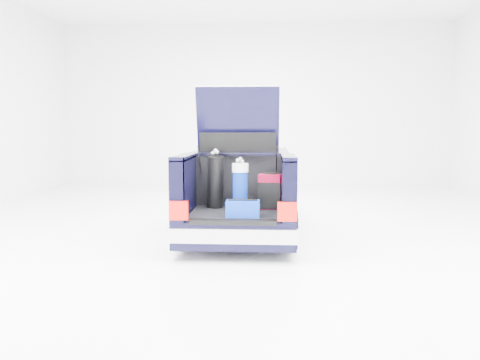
# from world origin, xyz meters

# --- Properties ---
(ground) EXTENTS (14.00, 14.00, 0.00)m
(ground) POSITION_xyz_m (0.00, 0.00, 0.00)
(ground) COLOR white
(ground) RESTS_ON ground
(car) EXTENTS (1.87, 4.65, 2.47)m
(car) POSITION_xyz_m (-0.00, 0.11, 0.67)
(car) COLOR black
(car) RESTS_ON ground
(red_suitcase) EXTENTS (0.36, 0.26, 0.56)m
(red_suitcase) POSITION_xyz_m (0.50, -1.21, 0.86)
(red_suitcase) COLOR maroon
(red_suitcase) RESTS_ON car
(black_golf_bag) EXTENTS (0.36, 0.42, 0.92)m
(black_golf_bag) POSITION_xyz_m (-0.34, -1.18, 1.01)
(black_golf_bag) COLOR black
(black_golf_bag) RESTS_ON car
(blue_golf_bag) EXTENTS (0.31, 0.31, 0.81)m
(blue_golf_bag) POSITION_xyz_m (0.06, -1.41, 0.97)
(blue_golf_bag) COLOR black
(blue_golf_bag) RESTS_ON car
(blue_duffel) EXTENTS (0.47, 0.31, 0.25)m
(blue_duffel) POSITION_xyz_m (0.13, -1.90, 0.71)
(blue_duffel) COLOR navy
(blue_duffel) RESTS_ON car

